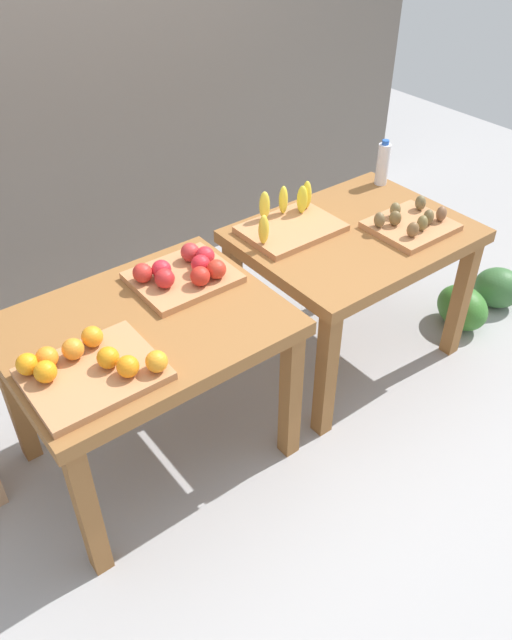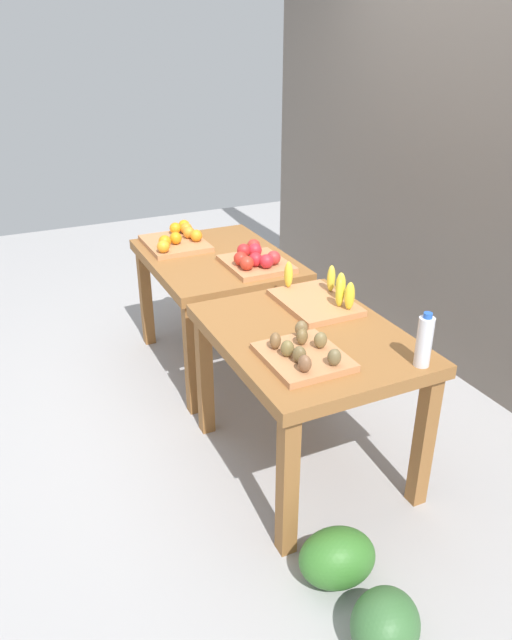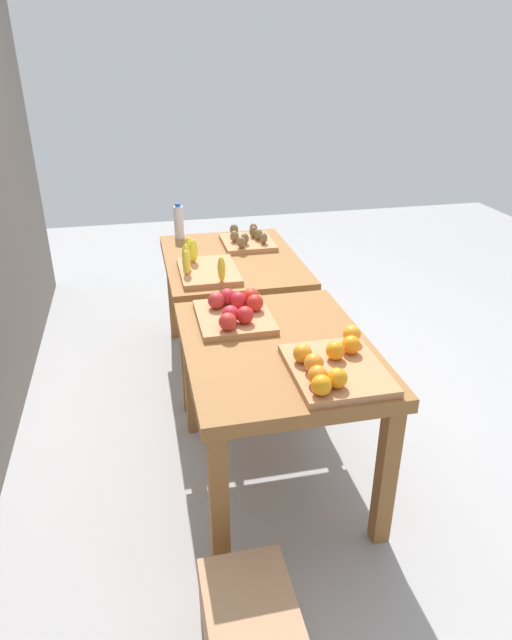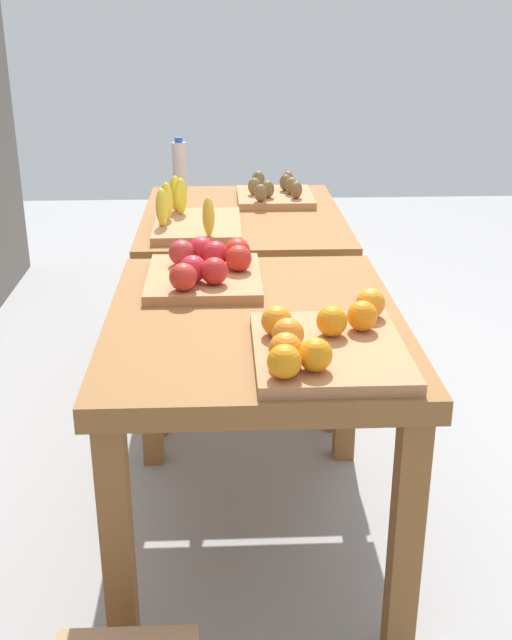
{
  "view_description": "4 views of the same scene",
  "coord_description": "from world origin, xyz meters",
  "px_view_note": "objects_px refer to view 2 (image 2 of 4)",
  "views": [
    {
      "loc": [
        -1.35,
        -1.72,
        2.2
      ],
      "look_at": [
        -0.04,
        -0.02,
        0.51
      ],
      "focal_mm": 35.12,
      "sensor_mm": 36.0,
      "label": 1
    },
    {
      "loc": [
        2.62,
        -1.23,
        1.97
      ],
      "look_at": [
        0.03,
        -0.01,
        0.56
      ],
      "focal_mm": 33.38,
      "sensor_mm": 36.0,
      "label": 2
    },
    {
      "loc": [
        -2.59,
        0.54,
        1.89
      ],
      "look_at": [
        -0.01,
        -0.03,
        0.59
      ],
      "focal_mm": 31.12,
      "sensor_mm": 36.0,
      "label": 3
    },
    {
      "loc": [
        -2.52,
        0.08,
        1.51
      ],
      "look_at": [
        -0.1,
        -0.03,
        0.54
      ],
      "focal_mm": 43.81,
      "sensor_mm": 36.0,
      "label": 4
    }
  ],
  "objects_px": {
    "water_bottle": "(424,341)",
    "apple_bin": "(255,260)",
    "display_table_left": "(217,272)",
    "banana_crate": "(319,298)",
    "kiwi_bin": "(303,354)",
    "display_table_right": "(307,353)",
    "cardboard_produce_box": "(214,290)",
    "orange_bin": "(177,240)",
    "watermelon_pile": "(358,587)"
  },
  "relations": [
    {
      "from": "water_bottle",
      "to": "apple_bin",
      "type": "bearing_deg",
      "value": -173.96
    },
    {
      "from": "display_table_left",
      "to": "banana_crate",
      "type": "height_order",
      "value": "banana_crate"
    },
    {
      "from": "banana_crate",
      "to": "kiwi_bin",
      "type": "distance_m",
      "value": 0.56
    },
    {
      "from": "display_table_right",
      "to": "cardboard_produce_box",
      "type": "bearing_deg",
      "value": 171.29
    },
    {
      "from": "orange_bin",
      "to": "water_bottle",
      "type": "relative_size",
      "value": 1.91
    },
    {
      "from": "banana_crate",
      "to": "watermelon_pile",
      "type": "height_order",
      "value": "banana_crate"
    },
    {
      "from": "watermelon_pile",
      "to": "kiwi_bin",
      "type": "bearing_deg",
      "value": 171.78
    },
    {
      "from": "apple_bin",
      "to": "watermelon_pile",
      "type": "relative_size",
      "value": 0.63
    },
    {
      "from": "kiwi_bin",
      "to": "water_bottle",
      "type": "distance_m",
      "value": 0.49
    },
    {
      "from": "banana_crate",
      "to": "cardboard_produce_box",
      "type": "bearing_deg",
      "value": 176.43
    },
    {
      "from": "orange_bin",
      "to": "kiwi_bin",
      "type": "distance_m",
      "value": 1.61
    },
    {
      "from": "display_table_right",
      "to": "kiwi_bin",
      "type": "relative_size",
      "value": 2.89
    },
    {
      "from": "display_table_left",
      "to": "banana_crate",
      "type": "bearing_deg",
      "value": 12.31
    },
    {
      "from": "orange_bin",
      "to": "banana_crate",
      "type": "xyz_separation_m",
      "value": [
        1.17,
        0.34,
        -0.0
      ]
    },
    {
      "from": "kiwi_bin",
      "to": "cardboard_produce_box",
      "type": "xyz_separation_m",
      "value": [
        -2.17,
        0.45,
        -0.63
      ]
    },
    {
      "from": "apple_bin",
      "to": "banana_crate",
      "type": "xyz_separation_m",
      "value": [
        0.61,
        0.06,
        -0.01
      ]
    },
    {
      "from": "banana_crate",
      "to": "water_bottle",
      "type": "relative_size",
      "value": 1.89
    },
    {
      "from": "display_table_left",
      "to": "kiwi_bin",
      "type": "relative_size",
      "value": 2.89
    },
    {
      "from": "orange_bin",
      "to": "water_bottle",
      "type": "distance_m",
      "value": 1.9
    },
    {
      "from": "banana_crate",
      "to": "display_table_right",
      "type": "bearing_deg",
      "value": -39.11
    },
    {
      "from": "display_table_right",
      "to": "kiwi_bin",
      "type": "xyz_separation_m",
      "value": [
        0.21,
        -0.15,
        0.14
      ]
    },
    {
      "from": "water_bottle",
      "to": "watermelon_pile",
      "type": "xyz_separation_m",
      "value": [
        0.38,
        -0.51,
        -0.73
      ]
    },
    {
      "from": "display_table_left",
      "to": "apple_bin",
      "type": "bearing_deg",
      "value": 26.0
    },
    {
      "from": "display_table_right",
      "to": "cardboard_produce_box",
      "type": "relative_size",
      "value": 2.6
    },
    {
      "from": "orange_bin",
      "to": "apple_bin",
      "type": "relative_size",
      "value": 1.11
    },
    {
      "from": "display_table_left",
      "to": "kiwi_bin",
      "type": "distance_m",
      "value": 1.35
    },
    {
      "from": "display_table_left",
      "to": "display_table_right",
      "type": "distance_m",
      "value": 1.12
    },
    {
      "from": "kiwi_bin",
      "to": "watermelon_pile",
      "type": "relative_size",
      "value": 0.57
    },
    {
      "from": "banana_crate",
      "to": "kiwi_bin",
      "type": "relative_size",
      "value": 1.23
    },
    {
      "from": "display_table_left",
      "to": "banana_crate",
      "type": "xyz_separation_m",
      "value": [
        0.88,
        0.19,
        0.14
      ]
    },
    {
      "from": "banana_crate",
      "to": "cardboard_produce_box",
      "type": "xyz_separation_m",
      "value": [
        -1.72,
        0.11,
        -0.64
      ]
    },
    {
      "from": "display_table_left",
      "to": "display_table_right",
      "type": "bearing_deg",
      "value": 0.0
    },
    {
      "from": "kiwi_bin",
      "to": "water_bottle",
      "type": "height_order",
      "value": "water_bottle"
    },
    {
      "from": "orange_bin",
      "to": "cardboard_produce_box",
      "type": "relative_size",
      "value": 1.12
    },
    {
      "from": "display_table_left",
      "to": "apple_bin",
      "type": "distance_m",
      "value": 0.34
    },
    {
      "from": "display_table_left",
      "to": "water_bottle",
      "type": "relative_size",
      "value": 4.42
    },
    {
      "from": "kiwi_bin",
      "to": "cardboard_produce_box",
      "type": "height_order",
      "value": "kiwi_bin"
    },
    {
      "from": "display_table_right",
      "to": "watermelon_pile",
      "type": "xyz_separation_m",
      "value": [
        0.83,
        -0.24,
        -0.51
      ]
    },
    {
      "from": "water_bottle",
      "to": "watermelon_pile",
      "type": "relative_size",
      "value": 0.37
    },
    {
      "from": "watermelon_pile",
      "to": "cardboard_produce_box",
      "type": "relative_size",
      "value": 1.59
    },
    {
      "from": "orange_bin",
      "to": "watermelon_pile",
      "type": "height_order",
      "value": "orange_bin"
    },
    {
      "from": "orange_bin",
      "to": "kiwi_bin",
      "type": "bearing_deg",
      "value": 0.21
    },
    {
      "from": "apple_bin",
      "to": "watermelon_pile",
      "type": "height_order",
      "value": "apple_bin"
    },
    {
      "from": "apple_bin",
      "to": "watermelon_pile",
      "type": "xyz_separation_m",
      "value": [
        1.68,
        -0.37,
        -0.66
      ]
    },
    {
      "from": "apple_bin",
      "to": "kiwi_bin",
      "type": "xyz_separation_m",
      "value": [
        1.06,
        -0.28,
        -0.01
      ]
    },
    {
      "from": "water_bottle",
      "to": "banana_crate",
      "type": "bearing_deg",
      "value": -173.54
    },
    {
      "from": "orange_bin",
      "to": "cardboard_produce_box",
      "type": "height_order",
      "value": "orange_bin"
    },
    {
      "from": "orange_bin",
      "to": "banana_crate",
      "type": "bearing_deg",
      "value": 16.46
    },
    {
      "from": "kiwi_bin",
      "to": "water_bottle",
      "type": "xyz_separation_m",
      "value": [
        0.24,
        0.42,
        0.08
      ]
    },
    {
      "from": "display_table_left",
      "to": "kiwi_bin",
      "type": "xyz_separation_m",
      "value": [
        1.33,
        -0.15,
        0.14
      ]
    }
  ]
}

